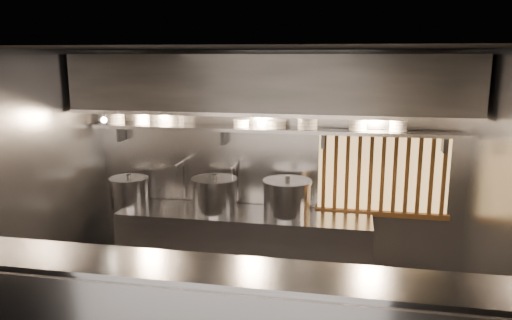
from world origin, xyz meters
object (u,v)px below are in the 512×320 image
(heat_lamp, at_px, (102,115))
(pendant_bulb, at_px, (261,124))
(stock_pot_left, at_px, (129,192))
(stock_pot_mid, at_px, (215,195))
(stock_pot_right, at_px, (287,198))

(heat_lamp, bearing_deg, pendant_bulb, 11.00)
(stock_pot_left, bearing_deg, heat_lamp, -117.57)
(heat_lamp, relative_size, stock_pot_mid, 0.48)
(heat_lamp, distance_m, pendant_bulb, 1.83)
(stock_pot_left, height_order, stock_pot_mid, stock_pot_mid)
(stock_pot_left, distance_m, stock_pot_right, 1.97)
(stock_pot_left, bearing_deg, pendant_bulb, 2.30)
(stock_pot_left, height_order, stock_pot_right, stock_pot_right)
(stock_pot_mid, relative_size, stock_pot_right, 1.17)
(stock_pot_left, xyz_separation_m, stock_pot_right, (1.97, -0.01, 0.03))
(pendant_bulb, bearing_deg, heat_lamp, -169.00)
(pendant_bulb, height_order, stock_pot_left, pendant_bulb)
(heat_lamp, height_order, stock_pot_mid, heat_lamp)
(pendant_bulb, bearing_deg, stock_pot_mid, -170.47)
(stock_pot_left, bearing_deg, stock_pot_mid, -1.34)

